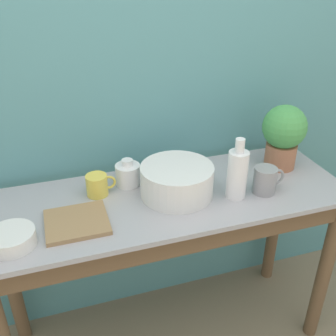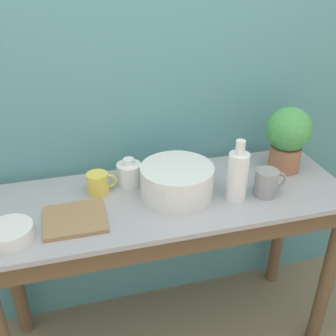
{
  "view_description": "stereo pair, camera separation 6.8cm",
  "coord_description": "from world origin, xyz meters",
  "px_view_note": "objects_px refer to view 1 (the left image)",
  "views": [
    {
      "loc": [
        -0.39,
        -0.96,
        1.61
      ],
      "look_at": [
        0.0,
        0.25,
        0.91
      ],
      "focal_mm": 42.0,
      "sensor_mm": 36.0,
      "label": 1
    },
    {
      "loc": [
        -0.33,
        -0.98,
        1.61
      ],
      "look_at": [
        0.0,
        0.25,
        0.91
      ],
      "focal_mm": 42.0,
      "sensor_mm": 36.0,
      "label": 2
    }
  ],
  "objects_px": {
    "bottle_short": "(128,174)",
    "bowl_small_enamel_white": "(12,239)",
    "bottle_tall": "(237,173)",
    "potted_plant": "(284,134)",
    "bowl_wash_large": "(177,181)",
    "mug_grey": "(265,180)",
    "tray_board": "(77,222)",
    "mug_yellow": "(98,185)"
  },
  "relations": [
    {
      "from": "bottle_tall",
      "to": "bottle_short",
      "type": "distance_m",
      "value": 0.43
    },
    {
      "from": "bowl_small_enamel_white",
      "to": "bottle_short",
      "type": "bearing_deg",
      "value": 30.29
    },
    {
      "from": "mug_yellow",
      "to": "mug_grey",
      "type": "bearing_deg",
      "value": -16.31
    },
    {
      "from": "bowl_wash_large",
      "to": "potted_plant",
      "type": "bearing_deg",
      "value": 8.54
    },
    {
      "from": "potted_plant",
      "to": "bowl_wash_large",
      "type": "distance_m",
      "value": 0.51
    },
    {
      "from": "potted_plant",
      "to": "mug_yellow",
      "type": "xyz_separation_m",
      "value": [
        -0.79,
        0.01,
        -0.11
      ]
    },
    {
      "from": "potted_plant",
      "to": "bowl_wash_large",
      "type": "bearing_deg",
      "value": -171.46
    },
    {
      "from": "mug_yellow",
      "to": "tray_board",
      "type": "distance_m",
      "value": 0.2
    },
    {
      "from": "mug_grey",
      "to": "mug_yellow",
      "type": "distance_m",
      "value": 0.64
    },
    {
      "from": "mug_grey",
      "to": "potted_plant",
      "type": "bearing_deg",
      "value": 44.4
    },
    {
      "from": "bowl_wash_large",
      "to": "bottle_short",
      "type": "bearing_deg",
      "value": 141.15
    },
    {
      "from": "tray_board",
      "to": "mug_yellow",
      "type": "bearing_deg",
      "value": 58.55
    },
    {
      "from": "mug_grey",
      "to": "bowl_small_enamel_white",
      "type": "relative_size",
      "value": 0.84
    },
    {
      "from": "mug_yellow",
      "to": "bowl_wash_large",
      "type": "bearing_deg",
      "value": -17.25
    },
    {
      "from": "mug_grey",
      "to": "mug_yellow",
      "type": "height_order",
      "value": "mug_grey"
    },
    {
      "from": "mug_yellow",
      "to": "bowl_small_enamel_white",
      "type": "bearing_deg",
      "value": -145.18
    },
    {
      "from": "bowl_small_enamel_white",
      "to": "tray_board",
      "type": "xyz_separation_m",
      "value": [
        0.21,
        0.05,
        -0.02
      ]
    },
    {
      "from": "mug_grey",
      "to": "tray_board",
      "type": "xyz_separation_m",
      "value": [
        -0.72,
        0.02,
        -0.04
      ]
    },
    {
      "from": "bowl_small_enamel_white",
      "to": "mug_grey",
      "type": "bearing_deg",
      "value": 2.08
    },
    {
      "from": "bottle_short",
      "to": "mug_grey",
      "type": "height_order",
      "value": "bottle_short"
    },
    {
      "from": "bottle_tall",
      "to": "mug_yellow",
      "type": "relative_size",
      "value": 2.08
    },
    {
      "from": "bowl_wash_large",
      "to": "bowl_small_enamel_white",
      "type": "height_order",
      "value": "bowl_wash_large"
    },
    {
      "from": "potted_plant",
      "to": "mug_grey",
      "type": "bearing_deg",
      "value": -135.6
    },
    {
      "from": "bowl_wash_large",
      "to": "bottle_short",
      "type": "relative_size",
      "value": 2.54
    },
    {
      "from": "bowl_wash_large",
      "to": "mug_grey",
      "type": "height_order",
      "value": "bowl_wash_large"
    },
    {
      "from": "bowl_wash_large",
      "to": "mug_grey",
      "type": "distance_m",
      "value": 0.34
    },
    {
      "from": "bowl_wash_large",
      "to": "bowl_small_enamel_white",
      "type": "bearing_deg",
      "value": -168.21
    },
    {
      "from": "mug_yellow",
      "to": "bowl_small_enamel_white",
      "type": "xyz_separation_m",
      "value": [
        -0.31,
        -0.21,
        -0.02
      ]
    },
    {
      "from": "mug_yellow",
      "to": "tray_board",
      "type": "height_order",
      "value": "mug_yellow"
    },
    {
      "from": "bottle_short",
      "to": "bowl_small_enamel_white",
      "type": "height_order",
      "value": "bottle_short"
    },
    {
      "from": "bottle_tall",
      "to": "bowl_small_enamel_white",
      "type": "distance_m",
      "value": 0.81
    },
    {
      "from": "mug_yellow",
      "to": "tray_board",
      "type": "relative_size",
      "value": 0.54
    },
    {
      "from": "potted_plant",
      "to": "bowl_wash_large",
      "type": "relative_size",
      "value": 0.99
    },
    {
      "from": "bottle_tall",
      "to": "bowl_small_enamel_white",
      "type": "relative_size",
      "value": 1.58
    },
    {
      "from": "bottle_tall",
      "to": "mug_grey",
      "type": "bearing_deg",
      "value": -3.55
    },
    {
      "from": "bottle_short",
      "to": "potted_plant",
      "type": "bearing_deg",
      "value": -4.79
    },
    {
      "from": "potted_plant",
      "to": "bowl_small_enamel_white",
      "type": "xyz_separation_m",
      "value": [
        -1.09,
        -0.2,
        -0.13
      ]
    },
    {
      "from": "bottle_short",
      "to": "bowl_wash_large",
      "type": "bearing_deg",
      "value": -38.85
    },
    {
      "from": "mug_grey",
      "to": "mug_yellow",
      "type": "bearing_deg",
      "value": 163.69
    },
    {
      "from": "mug_grey",
      "to": "bowl_small_enamel_white",
      "type": "bearing_deg",
      "value": -177.92
    },
    {
      "from": "bottle_short",
      "to": "bowl_small_enamel_white",
      "type": "relative_size",
      "value": 0.72
    },
    {
      "from": "bowl_small_enamel_white",
      "to": "bowl_wash_large",
      "type": "bearing_deg",
      "value": 11.79
    }
  ]
}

